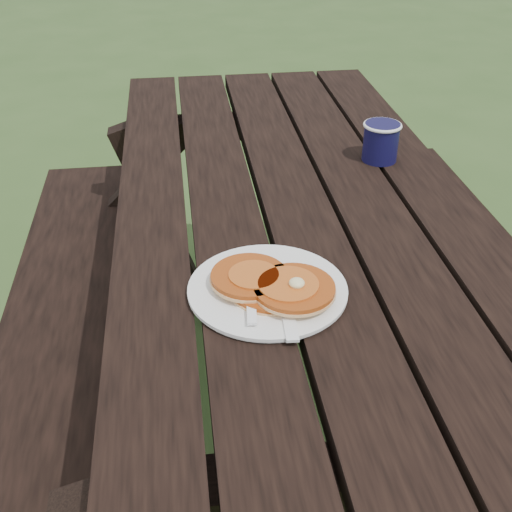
{
  "coord_description": "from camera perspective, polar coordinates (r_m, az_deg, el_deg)",
  "views": [
    {
      "loc": [
        -0.24,
        -1.16,
        1.39
      ],
      "look_at": [
        -0.12,
        -0.26,
        0.8
      ],
      "focal_mm": 45.0,
      "sensor_mm": 36.0,
      "label": 1
    }
  ],
  "objects": [
    {
      "name": "fork",
      "position": [
        1.03,
        -0.44,
        -4.16
      ],
      "size": [
        0.05,
        0.16,
        0.01
      ],
      "primitive_type": null,
      "rotation": [
        0.0,
        0.0,
        -0.09
      ],
      "color": "white",
      "rests_on": "plate"
    },
    {
      "name": "pancake_stack",
      "position": [
        1.06,
        1.5,
        -2.56
      ],
      "size": [
        0.2,
        0.18,
        0.04
      ],
      "rotation": [
        0.0,
        0.0,
        -0.29
      ],
      "color": "#B04813",
      "rests_on": "plate"
    },
    {
      "name": "knife",
      "position": [
        1.04,
        2.71,
        -4.36
      ],
      "size": [
        0.03,
        0.18,
        0.0
      ],
      "primitive_type": "cube",
      "rotation": [
        0.0,
        0.0,
        -0.06
      ],
      "color": "white",
      "rests_on": "plate"
    },
    {
      "name": "coffee_cup",
      "position": [
        1.56,
        11.06,
        10.14
      ],
      "size": [
        0.09,
        0.09,
        0.09
      ],
      "rotation": [
        0.0,
        0.0,
        -0.27
      ],
      "color": "#0E0C33",
      "rests_on": "picnic_table"
    },
    {
      "name": "plate",
      "position": [
        1.08,
        1.03,
        -3.04
      ],
      "size": [
        0.34,
        0.34,
        0.01
      ],
      "primitive_type": "cylinder",
      "rotation": [
        0.0,
        0.0,
        -0.4
      ],
      "color": "white",
      "rests_on": "picnic_table"
    },
    {
      "name": "ground",
      "position": [
        1.83,
        2.84,
        -16.54
      ],
      "size": [
        60.0,
        60.0,
        0.0
      ],
      "primitive_type": "plane",
      "color": "#304A1F",
      "rests_on": "ground"
    },
    {
      "name": "picnic_table",
      "position": [
        1.57,
        3.21,
        -7.81
      ],
      "size": [
        1.36,
        1.8,
        0.75
      ],
      "color": "black",
      "rests_on": "ground"
    }
  ]
}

